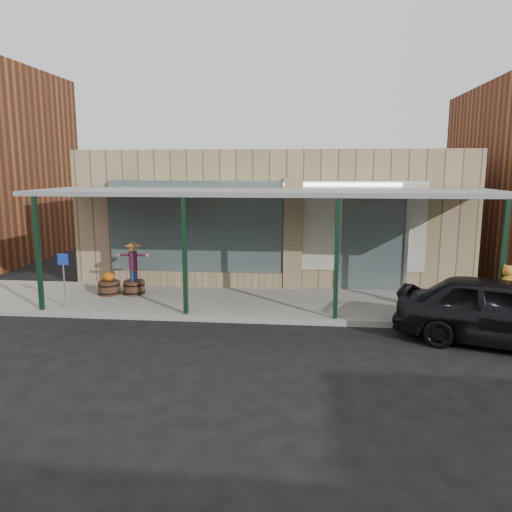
# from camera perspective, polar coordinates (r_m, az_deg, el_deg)

# --- Properties ---
(ground) EXTENTS (120.00, 120.00, 0.00)m
(ground) POSITION_cam_1_polar(r_m,az_deg,el_deg) (10.12, -0.81, -11.20)
(ground) COLOR black
(ground) RESTS_ON ground
(sidewalk) EXTENTS (40.00, 3.20, 0.15)m
(sidewalk) POSITION_cam_1_polar(r_m,az_deg,el_deg) (13.50, 0.98, -5.40)
(sidewalk) COLOR gray
(sidewalk) RESTS_ON ground
(storefront) EXTENTS (12.00, 6.25, 4.20)m
(storefront) POSITION_cam_1_polar(r_m,az_deg,el_deg) (17.63, 2.28, 4.90)
(storefront) COLOR #A38164
(storefront) RESTS_ON ground
(awning) EXTENTS (12.00, 3.00, 3.04)m
(awning) POSITION_cam_1_polar(r_m,az_deg,el_deg) (12.99, 1.00, 7.14)
(awning) COLOR gray
(awning) RESTS_ON ground
(block_buildings_near) EXTENTS (61.00, 8.00, 8.00)m
(block_buildings_near) POSITION_cam_1_polar(r_m,az_deg,el_deg) (18.59, 8.81, 10.21)
(block_buildings_near) COLOR brown
(block_buildings_near) RESTS_ON ground
(barrel_scarecrow) EXTENTS (0.92, 0.66, 1.51)m
(barrel_scarecrow) POSITION_cam_1_polar(r_m,az_deg,el_deg) (14.43, -13.80, -2.29)
(barrel_scarecrow) COLOR #503220
(barrel_scarecrow) RESTS_ON sidewalk
(barrel_pumpkin) EXTENTS (0.77, 0.77, 0.69)m
(barrel_pumpkin) POSITION_cam_1_polar(r_m,az_deg,el_deg) (14.61, -16.45, -3.32)
(barrel_pumpkin) COLOR #503220
(barrel_pumpkin) RESTS_ON sidewalk
(handicap_sign) EXTENTS (0.29, 0.04, 1.40)m
(handicap_sign) POSITION_cam_1_polar(r_m,az_deg,el_deg) (13.51, -21.12, -1.82)
(handicap_sign) COLOR gray
(handicap_sign) RESTS_ON sidewalk
(parked_sedan) EXTENTS (4.59, 3.05, 1.58)m
(parked_sedan) POSITION_cam_1_polar(r_m,az_deg,el_deg) (11.61, 26.31, -5.67)
(parked_sedan) COLOR black
(parked_sedan) RESTS_ON ground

